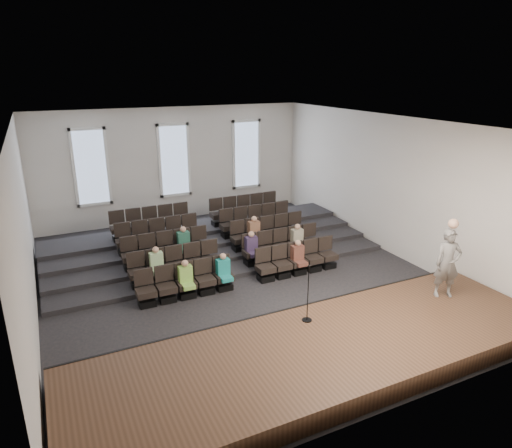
{
  "coord_description": "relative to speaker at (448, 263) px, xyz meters",
  "views": [
    {
      "loc": [
        -5.37,
        -12.58,
        6.47
      ],
      "look_at": [
        0.91,
        0.5,
        1.57
      ],
      "focal_mm": 32.0,
      "sensor_mm": 36.0,
      "label": 1
    }
  ],
  "objects": [
    {
      "name": "risers",
      "position": [
        -4.29,
        7.71,
        -1.28
      ],
      "size": [
        11.8,
        4.8,
        0.6
      ],
      "color": "black",
      "rests_on": "ground"
    },
    {
      "name": "seating_rows",
      "position": [
        -4.29,
        6.08,
        -0.79
      ],
      "size": [
        6.8,
        4.7,
        1.67
      ],
      "color": "black",
      "rests_on": "ground"
    },
    {
      "name": "wall_back",
      "position": [
        -4.29,
        11.56,
        1.03
      ],
      "size": [
        12.0,
        0.04,
        5.0
      ],
      "primitive_type": "cube",
      "color": "silver",
      "rests_on": "ground"
    },
    {
      "name": "windows",
      "position": [
        -4.29,
        11.49,
        1.23
      ],
      "size": [
        8.44,
        0.1,
        3.24
      ],
      "color": "white",
      "rests_on": "wall_back"
    },
    {
      "name": "ceiling",
      "position": [
        -4.29,
        4.54,
        3.54
      ],
      "size": [
        12.0,
        14.0,
        0.02
      ],
      "primitive_type": "cube",
      "color": "white",
      "rests_on": "ground"
    },
    {
      "name": "ground",
      "position": [
        -4.29,
        4.54,
        -1.47
      ],
      "size": [
        14.0,
        14.0,
        0.0
      ],
      "primitive_type": "plane",
      "color": "black",
      "rests_on": "ground"
    },
    {
      "name": "wall_right",
      "position": [
        1.73,
        4.54,
        1.03
      ],
      "size": [
        0.04,
        14.0,
        5.0
      ],
      "primitive_type": "cube",
      "color": "silver",
      "rests_on": "ground"
    },
    {
      "name": "mic_stand",
      "position": [
        -4.14,
        0.51,
        -0.52
      ],
      "size": [
        0.25,
        0.25,
        1.51
      ],
      "color": "black",
      "rests_on": "stage"
    },
    {
      "name": "audience",
      "position": [
        -4.29,
        4.86,
        -0.66
      ],
      "size": [
        5.45,
        2.64,
        1.1
      ],
      "color": "#84BE4C",
      "rests_on": "seating_rows"
    },
    {
      "name": "wall_front",
      "position": [
        -4.29,
        -2.48,
        1.03
      ],
      "size": [
        12.0,
        0.04,
        5.0
      ],
      "primitive_type": "cube",
      "color": "silver",
      "rests_on": "ground"
    },
    {
      "name": "wall_left",
      "position": [
        -10.31,
        4.54,
        1.03
      ],
      "size": [
        0.04,
        14.0,
        5.0
      ],
      "primitive_type": "cube",
      "color": "silver",
      "rests_on": "ground"
    },
    {
      "name": "stage",
      "position": [
        -4.29,
        -0.56,
        -1.22
      ],
      "size": [
        11.8,
        3.6,
        0.5
      ],
      "primitive_type": "cube",
      "color": "#482F1F",
      "rests_on": "ground"
    },
    {
      "name": "stage_lip",
      "position": [
        -4.29,
        1.21,
        -1.22
      ],
      "size": [
        11.8,
        0.06,
        0.52
      ],
      "primitive_type": "cube",
      "color": "black",
      "rests_on": "ground"
    },
    {
      "name": "speaker",
      "position": [
        0.0,
        0.0,
        0.0
      ],
      "size": [
        0.84,
        0.71,
        1.95
      ],
      "primitive_type": "imported",
      "rotation": [
        0.0,
        0.0,
        -0.41
      ],
      "color": "slate",
      "rests_on": "stage"
    }
  ]
}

